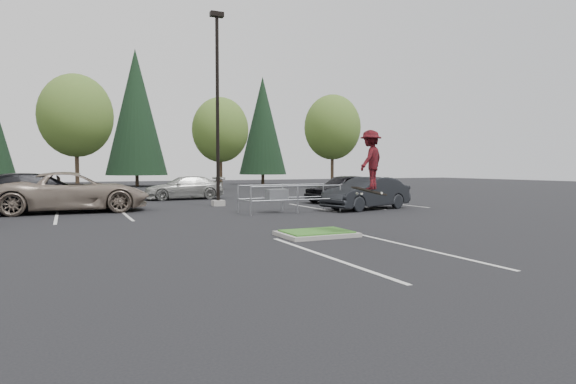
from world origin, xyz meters
name	(u,v)px	position (x,y,z in m)	size (l,w,h in m)	color
ground	(316,236)	(0.00, 0.00, 0.00)	(120.00, 120.00, 0.00)	black
grass_median	(316,233)	(0.00, 0.00, 0.08)	(2.20, 1.60, 0.16)	gray
stall_lines	(216,218)	(-1.35, 6.02, 0.00)	(22.62, 17.60, 0.01)	silver
light_pole	(218,120)	(0.50, 12.00, 4.56)	(0.70, 0.60, 10.12)	gray
decid_b	(76,118)	(-6.01, 30.53, 6.04)	(5.89, 5.89, 9.64)	#38281C
decid_c	(220,132)	(5.99, 29.83, 5.25)	(5.12, 5.12, 8.38)	#38281C
decid_d	(332,129)	(17.99, 30.33, 5.91)	(5.76, 5.76, 9.43)	#38281C
conif_b	(136,112)	(0.00, 40.50, 7.85)	(6.38, 6.38, 14.50)	#38281C
conif_c	(263,126)	(14.00, 39.50, 6.85)	(5.50, 5.50, 12.50)	#38281C
cart_corral	(280,195)	(1.99, 7.25, 0.81)	(4.56, 1.74, 1.28)	gray
skateboarder	(370,160)	(1.20, -1.00, 2.26)	(1.28, 1.14, 1.90)	black
car_l_tan	(74,192)	(-6.50, 11.50, 0.92)	(3.06, 6.64, 1.84)	gray
car_l_black	(37,193)	(-8.00, 11.50, 0.90)	(2.52, 6.21, 1.80)	black
car_r_charc	(366,193)	(6.50, 7.00, 0.79)	(1.66, 4.77, 1.57)	black
car_r_black	(345,188)	(8.00, 11.50, 0.83)	(1.95, 4.86, 1.66)	black
car_far_silver	(184,188)	(0.01, 18.00, 0.73)	(2.05, 5.05, 1.47)	#A9AAA4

